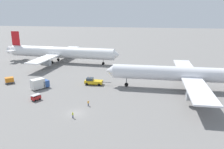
{
  "coord_description": "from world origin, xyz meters",
  "views": [
    {
      "loc": [
        18.2,
        -50.37,
        25.45
      ],
      "look_at": [
        5.28,
        23.38,
        4.0
      ],
      "focal_mm": 36.09,
      "sensor_mm": 36.0,
      "label": 1
    }
  ],
  "objects_px": {
    "gse_baggage_cart_trailing": "(36,97)",
    "ground_crew_ramp_agent_by_cones": "(88,103)",
    "gse_container_dolly_flat": "(9,80)",
    "ground_crew_marshaller_foreground": "(73,115)",
    "gse_catering_truck_tall": "(40,84)",
    "airliner_at_gate_left": "(61,52)",
    "pushback_tug": "(93,81)",
    "airliner_being_pushed": "(185,74)"
  },
  "relations": [
    {
      "from": "gse_baggage_cart_trailing",
      "to": "ground_crew_ramp_agent_by_cones",
      "type": "height_order",
      "value": "gse_baggage_cart_trailing"
    },
    {
      "from": "gse_baggage_cart_trailing",
      "to": "airliner_being_pushed",
      "type": "bearing_deg",
      "value": 21.29
    },
    {
      "from": "pushback_tug",
      "to": "gse_catering_truck_tall",
      "type": "xyz_separation_m",
      "value": [
        -16.51,
        -7.34,
        0.6
      ]
    },
    {
      "from": "ground_crew_ramp_agent_by_cones",
      "to": "ground_crew_marshaller_foreground",
      "type": "bearing_deg",
      "value": -102.76
    },
    {
      "from": "airliner_at_gate_left",
      "to": "gse_baggage_cart_trailing",
      "type": "relative_size",
      "value": 18.92
    },
    {
      "from": "airliner_at_gate_left",
      "to": "ground_crew_ramp_agent_by_cones",
      "type": "bearing_deg",
      "value": -60.41
    },
    {
      "from": "airliner_at_gate_left",
      "to": "gse_catering_truck_tall",
      "type": "xyz_separation_m",
      "value": [
        8.26,
        -38.62,
        -3.35
      ]
    },
    {
      "from": "airliner_at_gate_left",
      "to": "gse_baggage_cart_trailing",
      "type": "height_order",
      "value": "airliner_at_gate_left"
    },
    {
      "from": "gse_baggage_cart_trailing",
      "to": "gse_container_dolly_flat",
      "type": "distance_m",
      "value": 21.71
    },
    {
      "from": "gse_baggage_cart_trailing",
      "to": "ground_crew_ramp_agent_by_cones",
      "type": "relative_size",
      "value": 1.95
    },
    {
      "from": "gse_catering_truck_tall",
      "to": "gse_baggage_cart_trailing",
      "type": "xyz_separation_m",
      "value": [
        3.65,
        -9.55,
        -0.9
      ]
    },
    {
      "from": "gse_container_dolly_flat",
      "to": "ground_crew_marshaller_foreground",
      "type": "bearing_deg",
      "value": -34.91
    },
    {
      "from": "pushback_tug",
      "to": "gse_catering_truck_tall",
      "type": "bearing_deg",
      "value": -156.04
    },
    {
      "from": "airliner_being_pushed",
      "to": "ground_crew_marshaller_foreground",
      "type": "height_order",
      "value": "airliner_being_pushed"
    },
    {
      "from": "gse_baggage_cart_trailing",
      "to": "ground_crew_marshaller_foreground",
      "type": "xyz_separation_m",
      "value": [
        14.48,
        -9.04,
        -0.01
      ]
    },
    {
      "from": "gse_baggage_cart_trailing",
      "to": "ground_crew_marshaller_foreground",
      "type": "height_order",
      "value": "gse_baggage_cart_trailing"
    },
    {
      "from": "airliner_at_gate_left",
      "to": "ground_crew_marshaller_foreground",
      "type": "relative_size",
      "value": 36.35
    },
    {
      "from": "airliner_at_gate_left",
      "to": "airliner_being_pushed",
      "type": "bearing_deg",
      "value": -29.04
    },
    {
      "from": "gse_catering_truck_tall",
      "to": "ground_crew_marshaller_foreground",
      "type": "distance_m",
      "value": 25.99
    },
    {
      "from": "gse_baggage_cart_trailing",
      "to": "gse_catering_truck_tall",
      "type": "bearing_deg",
      "value": 110.95
    },
    {
      "from": "pushback_tug",
      "to": "ground_crew_ramp_agent_by_cones",
      "type": "height_order",
      "value": "pushback_tug"
    },
    {
      "from": "pushback_tug",
      "to": "ground_crew_marshaller_foreground",
      "type": "height_order",
      "value": "pushback_tug"
    },
    {
      "from": "airliner_at_gate_left",
      "to": "gse_container_dolly_flat",
      "type": "relative_size",
      "value": 15.41
    },
    {
      "from": "gse_catering_truck_tall",
      "to": "ground_crew_ramp_agent_by_cones",
      "type": "relative_size",
      "value": 3.83
    },
    {
      "from": "ground_crew_marshaller_foreground",
      "to": "gse_catering_truck_tall",
      "type": "bearing_deg",
      "value": 134.3
    },
    {
      "from": "gse_baggage_cart_trailing",
      "to": "gse_container_dolly_flat",
      "type": "height_order",
      "value": "gse_container_dolly_flat"
    },
    {
      "from": "pushback_tug",
      "to": "ground_crew_ramp_agent_by_cones",
      "type": "xyz_separation_m",
      "value": [
        3.36,
        -18.27,
        -0.33
      ]
    },
    {
      "from": "gse_baggage_cart_trailing",
      "to": "ground_crew_ramp_agent_by_cones",
      "type": "distance_m",
      "value": 16.28
    },
    {
      "from": "airliner_at_gate_left",
      "to": "gse_container_dolly_flat",
      "type": "distance_m",
      "value": 35.66
    },
    {
      "from": "airliner_being_pushed",
      "to": "ground_crew_ramp_agent_by_cones",
      "type": "distance_m",
      "value": 33.65
    },
    {
      "from": "gse_baggage_cart_trailing",
      "to": "gse_container_dolly_flat",
      "type": "xyz_separation_m",
      "value": [
        -17.29,
        13.13,
        0.31
      ]
    },
    {
      "from": "airliner_at_gate_left",
      "to": "pushback_tug",
      "type": "bearing_deg",
      "value": -51.62
    },
    {
      "from": "airliner_at_gate_left",
      "to": "pushback_tug",
      "type": "relative_size",
      "value": 6.29
    },
    {
      "from": "airliner_at_gate_left",
      "to": "gse_container_dolly_flat",
      "type": "bearing_deg",
      "value": -98.72
    },
    {
      "from": "airliner_being_pushed",
      "to": "gse_baggage_cart_trailing",
      "type": "height_order",
      "value": "airliner_being_pushed"
    },
    {
      "from": "gse_catering_truck_tall",
      "to": "ground_crew_ramp_agent_by_cones",
      "type": "distance_m",
      "value": 22.7
    },
    {
      "from": "pushback_tug",
      "to": "ground_crew_ramp_agent_by_cones",
      "type": "bearing_deg",
      "value": -79.58
    },
    {
      "from": "pushback_tug",
      "to": "gse_container_dolly_flat",
      "type": "xyz_separation_m",
      "value": [
        -30.15,
        -3.75,
        0.01
      ]
    },
    {
      "from": "pushback_tug",
      "to": "gse_baggage_cart_trailing",
      "type": "bearing_deg",
      "value": -127.3
    },
    {
      "from": "pushback_tug",
      "to": "gse_container_dolly_flat",
      "type": "height_order",
      "value": "pushback_tug"
    },
    {
      "from": "gse_catering_truck_tall",
      "to": "ground_crew_ramp_agent_by_cones",
      "type": "height_order",
      "value": "gse_catering_truck_tall"
    },
    {
      "from": "airliner_being_pushed",
      "to": "gse_container_dolly_flat",
      "type": "height_order",
      "value": "airliner_being_pushed"
    }
  ]
}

